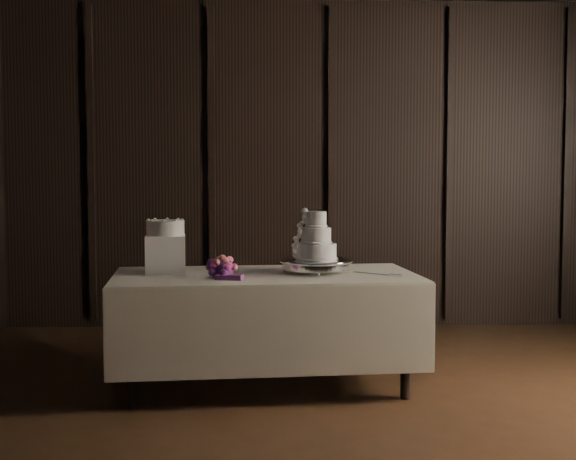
{
  "coord_description": "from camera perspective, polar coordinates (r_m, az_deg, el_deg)",
  "views": [
    {
      "loc": [
        -0.65,
        -3.91,
        1.42
      ],
      "look_at": [
        -0.47,
        1.33,
        1.05
      ],
      "focal_mm": 50.0,
      "sensor_mm": 36.0,
      "label": 1
    }
  ],
  "objects": [
    {
      "name": "room",
      "position": [
        3.97,
        7.52,
        5.16
      ],
      "size": [
        6.08,
        7.08,
        3.08
      ],
      "color": "black",
      "rests_on": "ground"
    },
    {
      "name": "display_table",
      "position": [
        5.34,
        -1.62,
        -6.8
      ],
      "size": [
        2.07,
        1.21,
        0.76
      ],
      "rotation": [
        0.0,
        0.0,
        0.09
      ],
      "color": "beige",
      "rests_on": "ground"
    },
    {
      "name": "cake_stand",
      "position": [
        5.31,
        2.01,
        -2.62
      ],
      "size": [
        0.62,
        0.62,
        0.09
      ],
      "primitive_type": "cylinder",
      "rotation": [
        0.0,
        0.0,
        -0.34
      ],
      "color": "silver",
      "rests_on": "display_table"
    },
    {
      "name": "wedding_cake",
      "position": [
        5.28,
        1.77,
        -0.78
      ],
      "size": [
        0.3,
        0.27,
        0.32
      ],
      "rotation": [
        0.0,
        0.0,
        -0.07
      ],
      "color": "white",
      "rests_on": "cake_stand"
    },
    {
      "name": "bouquet",
      "position": [
        5.13,
        -4.71,
        -2.72
      ],
      "size": [
        0.34,
        0.42,
        0.18
      ],
      "primitive_type": null,
      "rotation": [
        0.0,
        0.0,
        -0.19
      ],
      "color": "#E0537D",
      "rests_on": "display_table"
    },
    {
      "name": "box_pedestal",
      "position": [
        5.39,
        -8.7,
        -1.71
      ],
      "size": [
        0.28,
        0.28,
        0.25
      ],
      "primitive_type": "cube",
      "rotation": [
        0.0,
        0.0,
        0.09
      ],
      "color": "white",
      "rests_on": "display_table"
    },
    {
      "name": "small_cake",
      "position": [
        5.38,
        -8.72,
        0.15
      ],
      "size": [
        0.28,
        0.28,
        0.1
      ],
      "primitive_type": "cylinder",
      "rotation": [
        0.0,
        0.0,
        -0.14
      ],
      "color": "white",
      "rests_on": "box_pedestal"
    },
    {
      "name": "cake_knife",
      "position": [
        5.27,
        5.95,
        -3.11
      ],
      "size": [
        0.29,
        0.26,
        0.01
      ],
      "primitive_type": "cube",
      "rotation": [
        0.0,
        0.0,
        -0.72
      ],
      "color": "silver",
      "rests_on": "display_table"
    }
  ]
}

